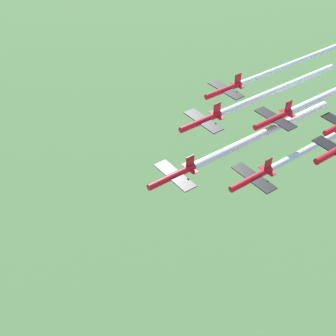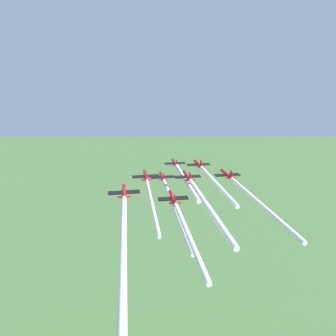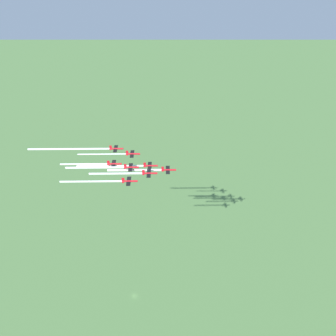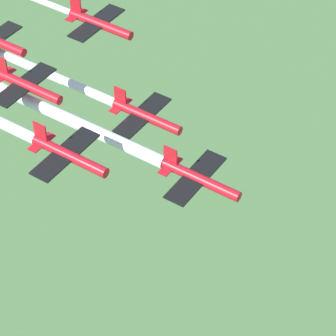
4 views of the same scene
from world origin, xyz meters
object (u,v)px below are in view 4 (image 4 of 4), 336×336
at_px(jet_3, 98,23).
at_px(jet_1, 144,115).
at_px(jet_2, 67,154).
at_px(jet_0, 198,178).
at_px(jet_4, 26,85).

bearing_deg(jet_3, jet_1, 59.53).
distance_m(jet_1, jet_2, 13.74).
relative_size(jet_1, jet_2, 1.00).
bearing_deg(jet_3, jet_2, 29.54).
distance_m(jet_0, jet_1, 13.03).
bearing_deg(jet_4, jet_1, 120.47).
relative_size(jet_0, jet_1, 1.00).
height_order(jet_0, jet_2, jet_2).
bearing_deg(jet_2, jet_0, 120.47).
bearing_deg(jet_1, jet_4, -59.53).
relative_size(jet_3, jet_4, 1.00).
distance_m(jet_3, jet_4, 13.14).
height_order(jet_2, jet_3, jet_3).
distance_m(jet_1, jet_3, 13.71).
bearing_deg(jet_2, jet_3, -150.46).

